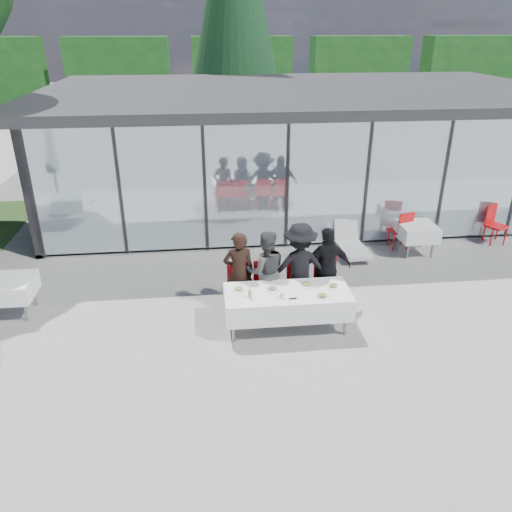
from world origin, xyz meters
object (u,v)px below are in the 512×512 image
Objects in this scene: plate_d at (333,286)px; diner_b at (266,271)px; diner_d at (327,268)px; juice_bottle at (250,294)px; lounger at (350,243)px; plate_c at (307,284)px; diner_chair_b at (265,283)px; diner_chair_c at (299,282)px; diner_chair_d at (326,280)px; plate_b at (272,289)px; spare_chair_a at (494,222)px; diner_chair_a at (239,285)px; spare_table_right at (417,232)px; folded_eyeglasses at (293,299)px; plate_a at (239,289)px; dining_table at (287,302)px; diner_a at (239,272)px; spare_table_left at (10,288)px; diner_c at (299,267)px; spare_chair_b at (402,229)px; plate_extra at (323,296)px.

diner_b is at bearing 150.74° from plate_d.
diner_d is 6.20× the size of plate_d.
juice_bottle is 4.34m from lounger.
plate_c is (-0.49, -0.53, -0.05)m from diner_d.
diner_chair_c is (0.65, 0.00, 0.00)m from diner_chair_b.
diner_chair_d reaches higher than plate_b.
spare_chair_a is at bearing 28.24° from juice_bottle.
diner_chair_a is at bearing 180.00° from diner_chair_c.
diner_chair_b is 6.72m from spare_chair_a.
spare_chair_a is at bearing 11.71° from spare_table_right.
diner_chair_a is at bearing -6.53° from diner_d.
juice_bottle is 0.12× the size of lounger.
diner_d reaches higher than folded_eyeglasses.
diner_chair_b is at bearing 47.43° from plate_a.
diner_a is (-0.81, 0.72, 0.28)m from dining_table.
folded_eyeglasses is at bearing -71.27° from diner_chair_b.
lounger is at bearing 45.26° from plate_a.
diner_b is 0.28m from diner_chair_b.
diner_d is at bearing -0.94° from diner_chair_a.
spare_table_right is (4.47, 2.18, 0.02)m from diner_chair_a.
spare_table_left is at bearing 168.39° from dining_table.
diner_a is 0.84m from plate_b.
diner_b is 6.17× the size of plate_a.
diner_chair_b is 1.01m from juice_bottle.
diner_c is 1.80× the size of diner_chair_d.
diner_c reaches higher than plate_a.
diner_chair_b is 3.68× the size of plate_a.
spare_chair_b is (4.09, 3.35, -0.29)m from juice_bottle.
diner_a reaches higher than folded_eyeglasses.
diner_a is 1.00× the size of diner_b.
diner_b is at bearing -3.13° from diner_chair_a.
diner_c is 1.05m from folded_eyeglasses.
diner_chair_c is at bearing 102.50° from plate_extra.
diner_c is at bearing 39.59° from juice_bottle.
plate_d reaches higher than folded_eyeglasses.
diner_chair_d reaches higher than spare_table_right.
plate_c is 5.60m from spare_table_left.
spare_table_right is (3.96, 2.21, -0.26)m from diner_b.
diner_c is at bearing 64.06° from dining_table.
plate_b is (-0.61, -0.63, -0.10)m from diner_c.
folded_eyeglasses is (0.74, -0.13, -0.07)m from juice_bottle.
diner_chair_d and spare_chair_a have the same top height.
spare_chair_b is at bearing -140.65° from diner_c.
juice_bottle is (-1.04, -0.86, -0.05)m from diner_c.
diner_c is at bearing -5.59° from diner_d.
plate_c reaches higher than lounger.
diner_chair_c is 3.68× the size of plate_d.
plate_extra is at bearing -114.19° from lounger.
plate_d is at bearing -2.40° from plate_a.
spare_table_right is at bearing 38.17° from diner_chair_d.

